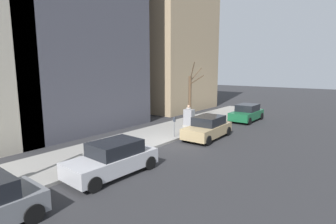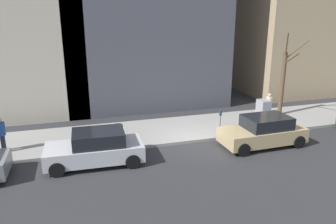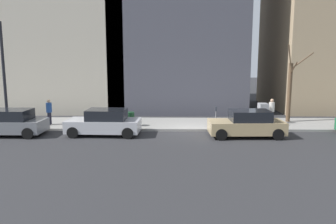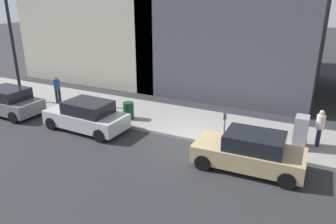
% 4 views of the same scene
% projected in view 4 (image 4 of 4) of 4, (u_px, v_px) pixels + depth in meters
% --- Properties ---
extents(ground_plane, '(120.00, 120.00, 0.00)m').
position_uv_depth(ground_plane, '(191.00, 142.00, 15.20)').
color(ground_plane, '#2B2B2D').
extents(sidewalk, '(4.00, 36.00, 0.15)m').
position_uv_depth(sidewalk, '(206.00, 125.00, 16.86)').
color(sidewalk, gray).
rests_on(sidewalk, ground).
extents(parked_car_tan, '(2.03, 4.25, 1.52)m').
position_uv_depth(parked_car_tan, '(250.00, 152.00, 12.65)').
color(parked_car_tan, tan).
rests_on(parked_car_tan, ground).
extents(parked_car_silver, '(2.06, 4.26, 1.52)m').
position_uv_depth(parked_car_silver, '(87.00, 116.00, 16.30)').
color(parked_car_silver, '#B7B7BC').
rests_on(parked_car_silver, ground).
extents(parked_car_grey, '(1.97, 4.23, 1.52)m').
position_uv_depth(parked_car_grey, '(7.00, 101.00, 18.47)').
color(parked_car_grey, slate).
rests_on(parked_car_grey, ground).
extents(parking_meter, '(0.14, 0.10, 1.35)m').
position_uv_depth(parking_meter, '(225.00, 124.00, 14.66)').
color(parking_meter, slate).
rests_on(parking_meter, sidewalk).
extents(utility_box, '(0.83, 0.61, 1.43)m').
position_uv_depth(utility_box, '(301.00, 132.00, 14.11)').
color(utility_box, '#A8A399').
rests_on(utility_box, sidewalk).
extents(streetlamp, '(1.97, 0.32, 6.50)m').
position_uv_depth(streetlamp, '(8.00, 38.00, 18.95)').
color(streetlamp, black).
rests_on(streetlamp, sidewalk).
extents(trash_bin, '(0.56, 0.56, 0.90)m').
position_uv_depth(trash_bin, '(129.00, 111.00, 17.43)').
color(trash_bin, '#14381E').
rests_on(trash_bin, sidewalk).
extents(pedestrian_near_meter, '(0.40, 0.36, 1.66)m').
position_uv_depth(pedestrian_near_meter, '(320.00, 126.00, 14.17)').
color(pedestrian_near_meter, '#1E1E2D').
rests_on(pedestrian_near_meter, sidewalk).
extents(pedestrian_midblock, '(0.40, 0.36, 1.66)m').
position_uv_depth(pedestrian_midblock, '(57.00, 88.00, 19.77)').
color(pedestrian_midblock, '#1E1E2D').
rests_on(pedestrian_midblock, sidewalk).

